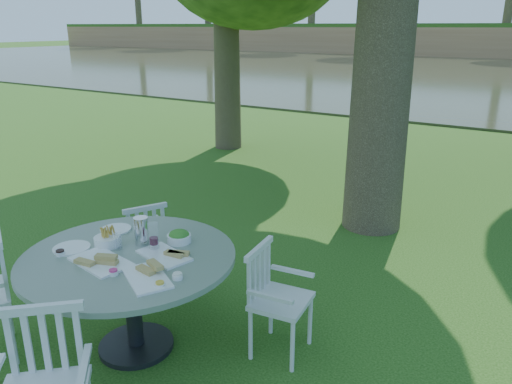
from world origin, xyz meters
TOP-DOWN VIEW (x-y plane):
  - ground at (0.00, 0.00)m, footprint 140.00×140.00m
  - table at (-0.13, -1.30)m, footprint 1.53×1.53m
  - chair_ne at (0.74, -0.76)m, footprint 0.44×0.46m
  - chair_nw at (-0.78, -0.51)m, footprint 0.52×0.53m
  - chair_se at (0.20, -2.26)m, footprint 0.62×0.62m
  - tableware at (-0.14, -1.24)m, footprint 1.16×0.85m

SIDE VIEW (x-z plane):
  - ground at x=0.00m, z-range 0.00..0.00m
  - chair_nw at x=-0.78m, z-range 0.07..0.87m
  - chair_ne at x=0.74m, z-range 0.07..0.90m
  - chair_se at x=0.20m, z-range 0.08..0.98m
  - table at x=-0.13m, z-range 0.26..1.04m
  - tableware at x=-0.14m, z-range 0.71..0.92m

